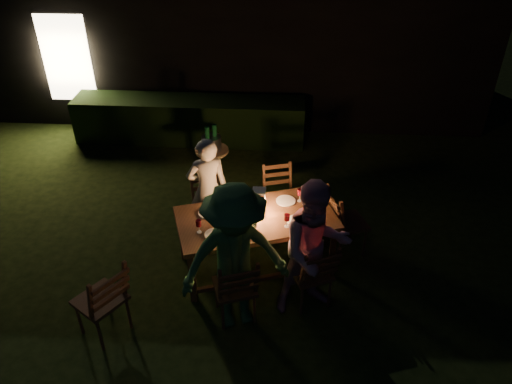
# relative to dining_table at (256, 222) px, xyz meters

# --- Properties ---
(garden_envelope) EXTENTS (40.00, 40.00, 3.20)m
(garden_envelope) POSITION_rel_dining_table_xyz_m (-0.97, 5.83, 0.86)
(garden_envelope) COLOR black
(garden_envelope) RESTS_ON ground
(dining_table) EXTENTS (2.12, 1.52, 0.80)m
(dining_table) POSITION_rel_dining_table_xyz_m (0.00, 0.00, 0.00)
(dining_table) COLOR #452917
(dining_table) RESTS_ON ground
(chair_near_left) EXTENTS (0.57, 0.60, 0.99)m
(chair_near_left) POSITION_rel_dining_table_xyz_m (-0.18, -0.87, -0.42)
(chair_near_left) COLOR #452917
(chair_near_left) RESTS_ON ground
(chair_near_right) EXTENTS (0.59, 0.61, 0.98)m
(chair_near_right) POSITION_rel_dining_table_xyz_m (0.68, -0.58, -0.42)
(chair_near_right) COLOR #452917
(chair_near_right) RESTS_ON ground
(chair_far_left) EXTENTS (0.54, 0.55, 0.90)m
(chair_far_left) POSITION_rel_dining_table_xyz_m (-0.68, 0.58, -0.45)
(chair_far_left) COLOR #452917
(chair_far_left) RESTS_ON ground
(chair_far_right) EXTENTS (0.53, 0.55, 0.94)m
(chair_far_right) POSITION_rel_dining_table_xyz_m (0.27, 0.91, -0.43)
(chair_far_right) COLOR #452917
(chair_far_right) RESTS_ON ground
(chair_end) EXTENTS (0.62, 0.60, 1.02)m
(chair_end) POSITION_rel_dining_table_xyz_m (1.16, 0.40, -0.41)
(chair_end) COLOR #452917
(chair_end) RESTS_ON ground
(chair_spare) EXTENTS (0.69, 0.68, 1.06)m
(chair_spare) POSITION_rel_dining_table_xyz_m (-1.59, -1.19, -0.40)
(chair_spare) COLOR #452917
(chair_spare) RESTS_ON ground
(person_house_side) EXTENTS (0.64, 0.52, 1.51)m
(person_house_side) POSITION_rel_dining_table_xyz_m (-0.69, 0.63, 0.04)
(person_house_side) COLOR beige
(person_house_side) RESTS_ON ground
(person_opp_right) EXTENTS (1.00, 0.88, 1.71)m
(person_opp_right) POSITION_rel_dining_table_xyz_m (0.69, -0.63, 0.14)
(person_opp_right) COLOR #C4879E
(person_opp_right) RESTS_ON ground
(person_opp_left) EXTENTS (1.34, 1.02, 1.83)m
(person_opp_left) POSITION_rel_dining_table_xyz_m (-0.16, -0.92, 0.20)
(person_opp_left) COLOR #356A35
(person_opp_left) RESTS_ON ground
(lantern) EXTENTS (0.16, 0.16, 0.35)m
(lantern) POSITION_rel_dining_table_xyz_m (0.03, 0.06, 0.24)
(lantern) COLOR white
(lantern) RESTS_ON dining_table
(plate_far_left) EXTENTS (0.25, 0.25, 0.01)m
(plate_far_left) POSITION_rel_dining_table_xyz_m (-0.59, 0.03, 0.09)
(plate_far_left) COLOR white
(plate_far_left) RESTS_ON dining_table
(plate_near_left) EXTENTS (0.25, 0.25, 0.01)m
(plate_near_left) POSITION_rel_dining_table_xyz_m (-0.45, -0.39, 0.09)
(plate_near_left) COLOR white
(plate_near_left) RESTS_ON dining_table
(plate_far_right) EXTENTS (0.25, 0.25, 0.01)m
(plate_far_right) POSITION_rel_dining_table_xyz_m (0.35, 0.35, 0.09)
(plate_far_right) COLOR white
(plate_far_right) RESTS_ON dining_table
(plate_near_right) EXTENTS (0.25, 0.25, 0.01)m
(plate_near_right) POSITION_rel_dining_table_xyz_m (0.50, -0.06, 0.09)
(plate_near_right) COLOR white
(plate_near_right) RESTS_ON dining_table
(wineglass_a) EXTENTS (0.06, 0.06, 0.18)m
(wineglass_a) POSITION_rel_dining_table_xyz_m (-0.37, 0.17, 0.17)
(wineglass_a) COLOR #59070F
(wineglass_a) RESTS_ON dining_table
(wineglass_b) EXTENTS (0.06, 0.06, 0.18)m
(wineglass_b) POSITION_rel_dining_table_xyz_m (-0.64, -0.35, 0.17)
(wineglass_b) COLOR #59070F
(wineglass_b) RESTS_ON dining_table
(wineglass_c) EXTENTS (0.06, 0.06, 0.18)m
(wineglass_c) POSITION_rel_dining_table_xyz_m (0.37, -0.17, 0.17)
(wineglass_c) COLOR #59070F
(wineglass_c) RESTS_ON dining_table
(wineglass_d) EXTENTS (0.06, 0.06, 0.18)m
(wineglass_d) POSITION_rel_dining_table_xyz_m (0.53, 0.37, 0.17)
(wineglass_d) COLOR #59070F
(wineglass_d) RESTS_ON dining_table
(wineglass_e) EXTENTS (0.06, 0.06, 0.18)m
(wineglass_e) POSITION_rel_dining_table_xyz_m (0.00, -0.32, 0.17)
(wineglass_e) COLOR silver
(wineglass_e) RESTS_ON dining_table
(bottle_table) EXTENTS (0.07, 0.07, 0.28)m
(bottle_table) POSITION_rel_dining_table_xyz_m (-0.24, -0.08, 0.22)
(bottle_table) COLOR #0F471E
(bottle_table) RESTS_ON dining_table
(napkin_left) EXTENTS (0.18, 0.14, 0.01)m
(napkin_left) POSITION_rel_dining_table_xyz_m (-0.04, -0.35, 0.08)
(napkin_left) COLOR red
(napkin_left) RESTS_ON dining_table
(napkin_right) EXTENTS (0.18, 0.14, 0.01)m
(napkin_right) POSITION_rel_dining_table_xyz_m (0.62, -0.11, 0.08)
(napkin_right) COLOR red
(napkin_right) RESTS_ON dining_table
(phone) EXTENTS (0.14, 0.07, 0.01)m
(phone) POSITION_rel_dining_table_xyz_m (-0.49, -0.48, 0.08)
(phone) COLOR black
(phone) RESTS_ON dining_table
(side_table) EXTENTS (0.52, 0.52, 0.70)m
(side_table) POSITION_rel_dining_table_xyz_m (-0.81, 1.82, -0.10)
(side_table) COLOR #8F6947
(side_table) RESTS_ON ground
(ice_bucket) EXTENTS (0.30, 0.30, 0.22)m
(ice_bucket) POSITION_rel_dining_table_xyz_m (-0.81, 1.82, 0.09)
(ice_bucket) COLOR #A5A8AD
(ice_bucket) RESTS_ON side_table
(bottle_bucket_a) EXTENTS (0.07, 0.07, 0.32)m
(bottle_bucket_a) POSITION_rel_dining_table_xyz_m (-0.86, 1.78, 0.14)
(bottle_bucket_a) COLOR #0F471E
(bottle_bucket_a) RESTS_ON side_table
(bottle_bucket_b) EXTENTS (0.07, 0.07, 0.32)m
(bottle_bucket_b) POSITION_rel_dining_table_xyz_m (-0.76, 1.86, 0.14)
(bottle_bucket_b) COLOR #0F471E
(bottle_bucket_b) RESTS_ON side_table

